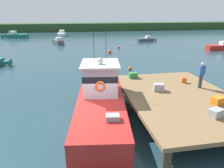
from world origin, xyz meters
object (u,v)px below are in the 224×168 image
crate_single_far (133,75)px  crate_stack_near_edge (159,87)px  moored_boat_far_left (221,47)px  mooring_buoy_outer (119,47)px  bait_bucket (184,80)px  moored_boat_near_channel (62,34)px  moored_boat_outer_mooring (15,36)px  mooring_buoy_inshore (132,43)px  main_fishing_boat (101,100)px  crate_single_by_cleat (218,101)px  moored_boat_far_right (146,40)px  mooring_buoy_channel_marker (110,51)px  moored_boat_off_the_point (58,42)px  mooring_buoy_spare_mooring (130,69)px  crate_stack_mid_dock (216,113)px  deckhand_by_the_boat (201,75)px

crate_single_far → crate_stack_near_edge: size_ratio=1.00×
moored_boat_far_left → mooring_buoy_outer: (-15.96, 4.23, -0.28)m
bait_bucket → moored_boat_near_channel: 44.71m
moored_boat_outer_mooring → mooring_buoy_inshore: size_ratio=18.89×
main_fishing_boat → moored_boat_far_left: 29.07m
crate_single_by_cleat → moored_boat_far_right: size_ratio=0.14×
moored_boat_far_right → mooring_buoy_channel_marker: (-9.75, -11.72, -0.13)m
moored_boat_off_the_point → moored_boat_outer_mooring: (-10.65, 11.98, 0.13)m
moored_boat_off_the_point → mooring_buoy_spare_mooring: bearing=-68.3°
moored_boat_near_channel → moored_boat_off_the_point: bearing=-90.1°
crate_single_by_cleat → mooring_buoy_outer: crate_single_by_cleat is taller
crate_single_far → crate_stack_near_edge: 2.93m
crate_stack_near_edge → crate_stack_mid_dock: bearing=-70.9°
moored_boat_far_left → mooring_buoy_spare_mooring: (-17.77, -9.57, -0.27)m
moored_boat_off_the_point → crate_single_by_cleat: bearing=-73.0°
crate_single_by_cleat → deckhand_by_the_boat: (0.51, 2.43, 0.67)m
moored_boat_near_channel → mooring_buoy_outer: bearing=-64.9°
moored_boat_far_left → mooring_buoy_inshore: 15.26m
crate_stack_near_edge → moored_boat_outer_mooring: 46.16m
main_fishing_boat → mooring_buoy_spare_mooring: 10.33m
moored_boat_off_the_point → moored_boat_far_right: 17.80m
crate_single_far → moored_boat_outer_mooring: moored_boat_outer_mooring is taller
moored_boat_outer_mooring → mooring_buoy_channel_marker: 29.91m
moored_boat_off_the_point → moored_boat_far_left: moored_boat_far_left is taller
moored_boat_near_channel → mooring_buoy_outer: 24.10m
crate_single_by_cleat → crate_stack_mid_dock: (-0.99, -1.22, -0.00)m
moored_boat_outer_mooring → crate_stack_near_edge: bearing=-66.5°
moored_boat_near_channel → mooring_buoy_inshore: size_ratio=17.33×
crate_single_by_cleat → moored_boat_far_left: size_ratio=0.11×
bait_bucket → mooring_buoy_spare_mooring: (-1.59, 7.94, -1.18)m
crate_single_by_cleat → crate_single_far: crate_single_far is taller
mooring_buoy_channel_marker → mooring_buoy_outer: mooring_buoy_channel_marker is taller
main_fishing_boat → crate_stack_mid_dock: size_ratio=16.59×
moored_boat_far_left → mooring_buoy_channel_marker: (-18.17, 0.32, -0.21)m
main_fishing_boat → crate_stack_near_edge: main_fishing_boat is taller
crate_single_by_cleat → moored_boat_far_left: 26.59m
moored_boat_near_channel → crate_stack_near_edge: bearing=-80.2°
deckhand_by_the_boat → bait_bucket: bearing=113.1°
mooring_buoy_outer → mooring_buoy_spare_mooring: 13.92m
moored_boat_near_channel → crate_stack_mid_dock: bearing=-79.5°
crate_stack_near_edge → moored_boat_near_channel: 45.37m
crate_single_by_cleat → bait_bucket: (0.04, 3.53, -0.02)m
crate_single_far → moored_boat_outer_mooring: bearing=114.0°
deckhand_by_the_boat → mooring_buoy_channel_marker: size_ratio=3.25×
moored_boat_far_right → deckhand_by_the_boat: bearing=-103.4°
deckhand_by_the_boat → moored_boat_near_channel: 45.91m
moored_boat_near_channel → mooring_buoy_inshore: 21.96m
crate_single_by_cleat → mooring_buoy_inshore: size_ratio=1.78×
crate_stack_near_edge → mooring_buoy_channel_marker: size_ratio=1.20×
moored_boat_far_right → crate_single_by_cleat: bearing=-103.3°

